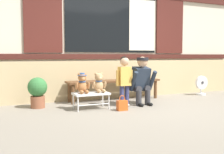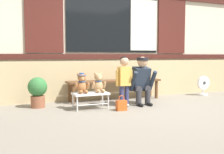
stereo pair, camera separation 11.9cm
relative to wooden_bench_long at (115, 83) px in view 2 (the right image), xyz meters
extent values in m
plane|color=gray|center=(0.31, -1.06, -0.37)|extent=(60.00, 60.00, 0.00)
cube|color=tan|center=(0.31, 0.37, 0.05)|extent=(7.88, 0.25, 0.85)
cube|color=beige|center=(0.31, 0.89, 1.51)|extent=(8.04, 0.20, 3.77)
cube|color=#471E19|center=(0.31, 0.77, 0.58)|extent=(7.40, 0.04, 0.12)
cube|color=black|center=(0.31, 0.78, 1.38)|extent=(2.40, 0.03, 1.40)
cube|color=silver|center=(1.13, 0.76, 1.38)|extent=(0.75, 0.02, 1.29)
cube|color=#4C1E19|center=(-1.37, 0.77, 1.38)|extent=(0.84, 0.05, 1.43)
cube|color=#4C1E19|center=(1.99, 0.77, 1.38)|extent=(0.84, 0.05, 1.43)
cube|color=brown|center=(0.00, -0.14, 0.05)|extent=(2.10, 0.11, 0.04)
cube|color=brown|center=(0.00, 0.00, 0.05)|extent=(2.10, 0.11, 0.04)
cube|color=brown|center=(0.00, 0.14, 0.05)|extent=(2.10, 0.11, 0.04)
cylinder|color=brown|center=(-0.97, -0.14, -0.17)|extent=(0.07, 0.07, 0.40)
cylinder|color=brown|center=(-0.97, 0.14, -0.17)|extent=(0.07, 0.07, 0.40)
cylinder|color=brown|center=(0.97, -0.14, -0.17)|extent=(0.07, 0.07, 0.40)
cylinder|color=brown|center=(0.97, 0.14, -0.17)|extent=(0.07, 0.07, 0.40)
cube|color=silver|center=(-0.80, -0.73, -0.09)|extent=(0.64, 0.36, 0.04)
cylinder|color=silver|center=(-1.09, -0.88, -0.24)|extent=(0.02, 0.02, 0.26)
cylinder|color=silver|center=(-1.09, -0.58, -0.24)|extent=(0.02, 0.02, 0.26)
cylinder|color=silver|center=(-0.51, -0.88, -0.24)|extent=(0.02, 0.02, 0.26)
cylinder|color=silver|center=(-0.51, -0.58, -0.24)|extent=(0.02, 0.02, 0.26)
cylinder|color=silver|center=(-0.80, -0.88, -0.27)|extent=(0.58, 0.02, 0.02)
cylinder|color=silver|center=(-0.80, -0.58, -0.27)|extent=(0.58, 0.02, 0.02)
ellipsoid|color=#A86B3D|center=(-0.96, -0.71, 0.04)|extent=(0.17, 0.14, 0.22)
sphere|color=#A86B3D|center=(-0.96, -0.72, 0.20)|extent=(0.15, 0.15, 0.15)
sphere|color=#E1955B|center=(-0.96, -0.78, 0.19)|extent=(0.06, 0.06, 0.06)
sphere|color=#A86B3D|center=(-1.01, -0.71, 0.26)|extent=(0.06, 0.06, 0.06)
ellipsoid|color=#A86B3D|center=(-1.07, -0.74, 0.06)|extent=(0.06, 0.11, 0.16)
ellipsoid|color=#A86B3D|center=(-1.00, -0.83, -0.04)|extent=(0.06, 0.15, 0.06)
sphere|color=#A86B3D|center=(-0.90, -0.71, 0.26)|extent=(0.06, 0.06, 0.06)
ellipsoid|color=#A86B3D|center=(-0.85, -0.74, 0.06)|extent=(0.06, 0.11, 0.16)
ellipsoid|color=#A86B3D|center=(-0.91, -0.83, -0.04)|extent=(0.06, 0.15, 0.06)
torus|color=#335699|center=(-0.96, -0.72, 0.13)|extent=(0.13, 0.13, 0.02)
cylinder|color=#335699|center=(-0.96, -0.72, 0.24)|extent=(0.17, 0.17, 0.01)
cylinder|color=#335699|center=(-0.96, -0.72, 0.27)|extent=(0.10, 0.10, 0.04)
ellipsoid|color=tan|center=(-0.64, -0.71, 0.04)|extent=(0.17, 0.14, 0.22)
sphere|color=tan|center=(-0.64, -0.72, 0.20)|extent=(0.15, 0.15, 0.15)
sphere|color=#F4C188|center=(-0.64, -0.78, 0.19)|extent=(0.06, 0.06, 0.06)
sphere|color=tan|center=(-0.69, -0.71, 0.26)|extent=(0.06, 0.06, 0.06)
ellipsoid|color=tan|center=(-0.75, -0.74, 0.06)|extent=(0.06, 0.11, 0.16)
ellipsoid|color=tan|center=(-0.68, -0.83, -0.04)|extent=(0.06, 0.15, 0.06)
sphere|color=tan|center=(-0.58, -0.71, 0.26)|extent=(0.06, 0.06, 0.06)
ellipsoid|color=tan|center=(-0.53, -0.74, 0.06)|extent=(0.06, 0.11, 0.16)
ellipsoid|color=tan|center=(-0.59, -0.83, -0.04)|extent=(0.06, 0.15, 0.06)
torus|color=#335699|center=(-0.64, -0.72, 0.13)|extent=(0.13, 0.13, 0.02)
cylinder|color=navy|center=(-0.18, -0.74, -0.15)|extent=(0.08, 0.08, 0.36)
ellipsoid|color=silver|center=(-0.18, -0.76, -0.35)|extent=(0.07, 0.12, 0.05)
cylinder|color=navy|center=(-0.07, -0.74, -0.15)|extent=(0.08, 0.08, 0.36)
ellipsoid|color=silver|center=(-0.07, -0.76, -0.35)|extent=(0.07, 0.12, 0.05)
cube|color=#EAB24C|center=(-0.12, -0.74, 0.21)|extent=(0.22, 0.15, 0.36)
cylinder|color=#EAB24C|center=(-0.27, -0.74, 0.18)|extent=(0.06, 0.06, 0.30)
cylinder|color=#EAB24C|center=(0.02, -0.74, 0.18)|extent=(0.06, 0.06, 0.30)
sphere|color=tan|center=(-0.12, -0.74, 0.49)|extent=(0.17, 0.17, 0.17)
sphere|color=black|center=(-0.12, -0.73, 0.51)|extent=(0.16, 0.16, 0.16)
cylinder|color=#333338|center=(0.16, -0.80, -0.22)|extent=(0.11, 0.11, 0.30)
cylinder|color=#333338|center=(0.16, -0.66, -0.05)|extent=(0.13, 0.32, 0.13)
ellipsoid|color=black|center=(0.16, -0.88, -0.34)|extent=(0.09, 0.20, 0.06)
cylinder|color=#333338|center=(0.36, -0.80, -0.22)|extent=(0.11, 0.11, 0.30)
cylinder|color=#333338|center=(0.36, -0.66, -0.05)|extent=(0.13, 0.32, 0.13)
ellipsoid|color=black|center=(0.36, -0.88, -0.34)|extent=(0.09, 0.20, 0.06)
cube|color=#232D3D|center=(0.26, -0.69, 0.15)|extent=(0.32, 0.30, 0.47)
cylinder|color=#232D3D|center=(0.05, -0.79, 0.11)|extent=(0.08, 0.28, 0.40)
cylinder|color=#232D3D|center=(0.47, -0.79, 0.11)|extent=(0.08, 0.28, 0.40)
sphere|color=tan|center=(0.26, -0.76, 0.48)|extent=(0.20, 0.20, 0.20)
cylinder|color=black|center=(0.26, -0.76, 0.53)|extent=(0.23, 0.23, 0.06)
cube|color=brown|center=(0.45, -0.60, 0.01)|extent=(0.10, 0.22, 0.16)
cube|color=#DB561E|center=(-0.34, -1.08, -0.28)|extent=(0.18, 0.11, 0.18)
torus|color=#DB561E|center=(-0.34, -1.08, -0.16)|extent=(0.11, 0.01, 0.11)
cylinder|color=brown|center=(-1.67, -0.23, -0.26)|extent=(0.26, 0.26, 0.22)
sphere|color=#337038|center=(-1.67, -0.23, 0.02)|extent=(0.36, 0.36, 0.36)
cylinder|color=silver|center=(2.28, -0.16, -0.35)|extent=(0.24, 0.24, 0.04)
cylinder|color=silver|center=(2.28, -0.16, -0.28)|extent=(0.04, 0.04, 0.10)
cylinder|color=silver|center=(2.28, -0.18, -0.06)|extent=(0.34, 0.06, 0.34)
cylinder|color=#333338|center=(2.28, -0.18, -0.06)|extent=(0.07, 0.08, 0.07)
camera|label=1|loc=(-2.39, -5.29, 0.59)|focal=42.89mm
camera|label=2|loc=(-2.28, -5.34, 0.59)|focal=42.89mm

